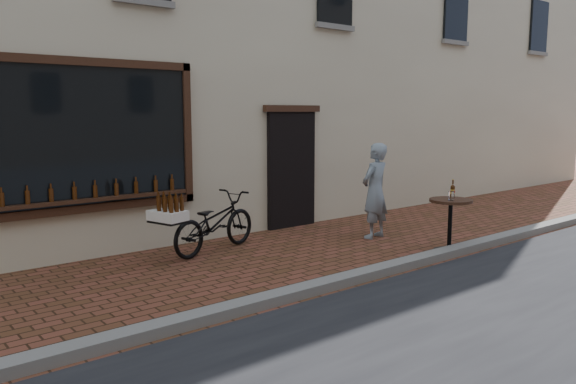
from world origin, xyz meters
TOP-DOWN VIEW (x-y plane):
  - ground at (0.00, 0.00)m, footprint 90.00×90.00m
  - kerb at (0.00, 0.20)m, footprint 90.00×0.25m
  - cargo_bicycle at (-0.31, 2.72)m, footprint 2.12×1.11m
  - bistro_table at (2.57, 0.35)m, footprint 0.66×0.66m
  - pedestrian at (2.42, 1.80)m, footprint 0.67×0.50m

SIDE VIEW (x-z plane):
  - ground at x=0.00m, z-range 0.00..0.00m
  - kerb at x=0.00m, z-range 0.00..0.12m
  - cargo_bicycle at x=-0.31m, z-range -0.02..0.98m
  - bistro_table at x=2.57m, z-range 0.04..1.17m
  - pedestrian at x=2.42m, z-range 0.00..1.67m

